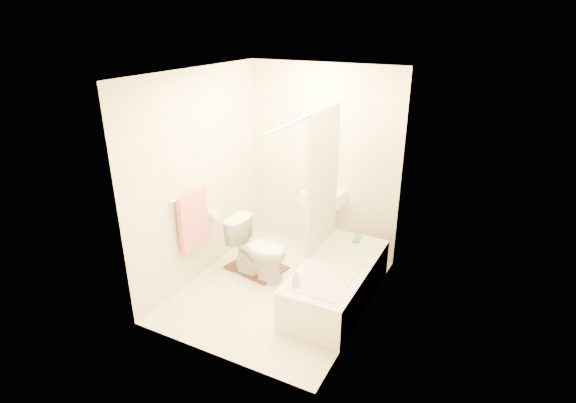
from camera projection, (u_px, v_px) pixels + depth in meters
The scene contains 17 objects.
floor at pixel (278, 290), 5.12m from camera, with size 2.40×2.40×0.00m, color beige.
ceiling at pixel (276, 73), 4.20m from camera, with size 2.40×2.40×0.00m, color white.
wall_back at pixel (323, 161), 5.64m from camera, with size 2.00×0.02×2.40m, color beige.
wall_left at pixel (200, 177), 5.08m from camera, with size 0.02×2.40×2.40m, color beige.
wall_right at pixel (370, 209), 4.23m from camera, with size 0.02×2.40×2.40m, color beige.
mirror at pixel (323, 138), 5.51m from camera, with size 0.40×0.03×0.55m, color white.
curtain_rod at pixel (309, 116), 4.31m from camera, with size 0.03×0.03×1.70m, color silver.
shower_curtain at pixel (323, 180), 4.93m from camera, with size 0.04×0.80×1.55m, color silver.
towel_bar at pixel (189, 193), 4.90m from camera, with size 0.02×0.02×0.60m, color silver.
towel at pixel (194, 220), 5.01m from camera, with size 0.06×0.45×0.66m, color #CC7266.
toilet_paper at pixel (214, 215), 5.34m from camera, with size 0.12×0.12×0.11m, color white.
toilet at pixel (258, 249), 5.27m from camera, with size 0.40×0.72×0.71m, color white.
sink at pixel (323, 220), 5.77m from camera, with size 0.48×0.38×0.93m, color white, non-canonical shape.
bathtub at pixel (337, 282), 4.87m from camera, with size 0.69×1.57×0.44m, color white, non-canonical shape.
bath_mat at pixel (257, 267), 5.55m from camera, with size 0.67×0.50×0.02m, color #4D281D.
soap_bottle at pixel (296, 277), 4.38m from camera, with size 0.08×0.08×0.17m, color white.
scrub_brush at pixel (357, 239), 5.29m from camera, with size 0.07×0.22×0.04m, color #3BB25F.
Camera 1 is at (2.09, -3.81, 2.88)m, focal length 28.00 mm.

